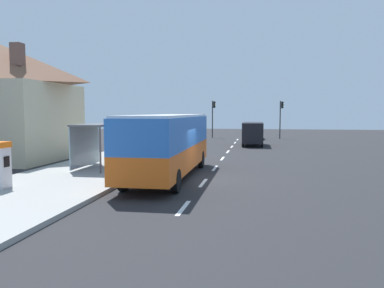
# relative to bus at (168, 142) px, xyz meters

# --- Properties ---
(ground_plane) EXTENTS (56.00, 92.00, 0.04)m
(ground_plane) POSITION_rel_bus_xyz_m (1.71, 13.77, -1.86)
(ground_plane) COLOR #262628
(sidewalk_platform) EXTENTS (6.20, 30.00, 0.18)m
(sidewalk_platform) POSITION_rel_bus_xyz_m (-4.69, 1.77, -1.75)
(sidewalk_platform) COLOR #999993
(sidewalk_platform) RESTS_ON ground
(lane_stripe_seg_0) EXTENTS (0.16, 2.20, 0.01)m
(lane_stripe_seg_0) POSITION_rel_bus_xyz_m (1.96, -6.23, -1.84)
(lane_stripe_seg_0) COLOR silver
(lane_stripe_seg_0) RESTS_ON ground
(lane_stripe_seg_1) EXTENTS (0.16, 2.20, 0.01)m
(lane_stripe_seg_1) POSITION_rel_bus_xyz_m (1.96, -1.23, -1.84)
(lane_stripe_seg_1) COLOR silver
(lane_stripe_seg_1) RESTS_ON ground
(lane_stripe_seg_2) EXTENTS (0.16, 2.20, 0.01)m
(lane_stripe_seg_2) POSITION_rel_bus_xyz_m (1.96, 3.77, -1.84)
(lane_stripe_seg_2) COLOR silver
(lane_stripe_seg_2) RESTS_ON ground
(lane_stripe_seg_3) EXTENTS (0.16, 2.20, 0.01)m
(lane_stripe_seg_3) POSITION_rel_bus_xyz_m (1.96, 8.77, -1.84)
(lane_stripe_seg_3) COLOR silver
(lane_stripe_seg_3) RESTS_ON ground
(lane_stripe_seg_4) EXTENTS (0.16, 2.20, 0.01)m
(lane_stripe_seg_4) POSITION_rel_bus_xyz_m (1.96, 13.77, -1.84)
(lane_stripe_seg_4) COLOR silver
(lane_stripe_seg_4) RESTS_ON ground
(lane_stripe_seg_5) EXTENTS (0.16, 2.20, 0.01)m
(lane_stripe_seg_5) POSITION_rel_bus_xyz_m (1.96, 18.77, -1.84)
(lane_stripe_seg_5) COLOR silver
(lane_stripe_seg_5) RESTS_ON ground
(lane_stripe_seg_6) EXTENTS (0.16, 2.20, 0.01)m
(lane_stripe_seg_6) POSITION_rel_bus_xyz_m (1.96, 23.77, -1.84)
(lane_stripe_seg_6) COLOR silver
(lane_stripe_seg_6) RESTS_ON ground
(lane_stripe_seg_7) EXTENTS (0.16, 2.20, 0.01)m
(lane_stripe_seg_7) POSITION_rel_bus_xyz_m (1.96, 28.77, -1.84)
(lane_stripe_seg_7) COLOR silver
(lane_stripe_seg_7) RESTS_ON ground
(bus) EXTENTS (2.59, 11.02, 3.21)m
(bus) POSITION_rel_bus_xyz_m (0.00, 0.00, 0.00)
(bus) COLOR orange
(bus) RESTS_ON ground
(white_van) EXTENTS (2.08, 5.22, 2.30)m
(white_van) POSITION_rel_bus_xyz_m (3.91, 20.42, -0.50)
(white_van) COLOR black
(white_van) RESTS_ON ground
(sedan_near) EXTENTS (1.91, 4.44, 1.52)m
(sedan_near) POSITION_rel_bus_xyz_m (4.01, 30.18, -1.05)
(sedan_near) COLOR #B7B7BC
(sedan_near) RESTS_ON ground
(ticket_machine) EXTENTS (0.66, 0.76, 1.94)m
(ticket_machine) POSITION_rel_bus_xyz_m (-6.05, -4.83, -0.67)
(ticket_machine) COLOR silver
(ticket_machine) RESTS_ON sidewalk_platform
(recycling_bin_blue) EXTENTS (0.52, 0.52, 0.95)m
(recycling_bin_blue) POSITION_rel_bus_xyz_m (-2.49, 2.58, -1.19)
(recycling_bin_blue) COLOR blue
(recycling_bin_blue) RESTS_ON sidewalk_platform
(recycling_bin_orange) EXTENTS (0.52, 0.52, 0.95)m
(recycling_bin_orange) POSITION_rel_bus_xyz_m (-2.49, 3.28, -1.19)
(recycling_bin_orange) COLOR orange
(recycling_bin_orange) RESTS_ON sidewalk_platform
(recycling_bin_yellow) EXTENTS (0.52, 0.52, 0.95)m
(recycling_bin_yellow) POSITION_rel_bus_xyz_m (-2.49, 3.98, -1.19)
(recycling_bin_yellow) COLOR yellow
(recycling_bin_yellow) RESTS_ON sidewalk_platform
(recycling_bin_green) EXTENTS (0.52, 0.52, 0.95)m
(recycling_bin_green) POSITION_rel_bus_xyz_m (-2.49, 4.68, -1.19)
(recycling_bin_green) COLOR green
(recycling_bin_green) RESTS_ON sidewalk_platform
(traffic_light_near_side) EXTENTS (0.49, 0.28, 4.73)m
(traffic_light_near_side) POSITION_rel_bus_xyz_m (7.21, 31.18, 1.32)
(traffic_light_near_side) COLOR #2D2D2D
(traffic_light_near_side) RESTS_ON ground
(traffic_light_far_side) EXTENTS (0.49, 0.28, 4.81)m
(traffic_light_far_side) POSITION_rel_bus_xyz_m (-1.39, 31.98, 1.37)
(traffic_light_far_side) COLOR #2D2D2D
(traffic_light_far_side) RESTS_ON ground
(bus_shelter) EXTENTS (1.80, 4.00, 2.50)m
(bus_shelter) POSITION_rel_bus_xyz_m (-4.70, 1.60, 0.25)
(bus_shelter) COLOR #4C4C51
(bus_shelter) RESTS_ON sidewalk_platform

